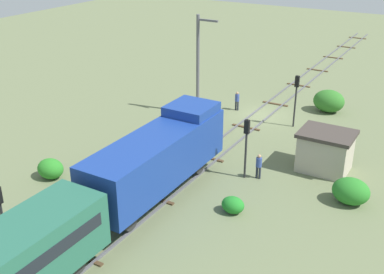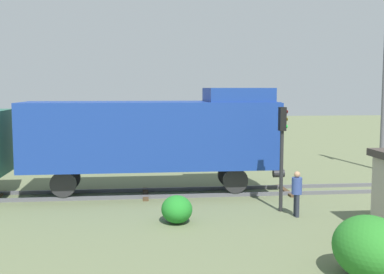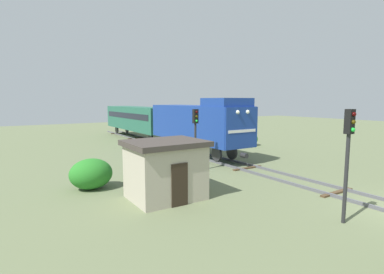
% 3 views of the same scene
% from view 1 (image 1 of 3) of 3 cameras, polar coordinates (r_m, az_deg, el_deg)
% --- Properties ---
extents(ground_plane, '(115.55, 115.55, 0.00)m').
position_cam_1_polar(ground_plane, '(41.97, 8.23, 2.56)').
color(ground_plane, '#66704C').
extents(railway_track, '(2.40, 77.03, 0.16)m').
position_cam_1_polar(railway_track, '(41.94, 8.24, 2.65)').
color(railway_track, '#595960').
rests_on(railway_track, ground).
extents(locomotive, '(2.90, 11.60, 4.60)m').
position_cam_1_polar(locomotive, '(28.18, -3.85, -2.14)').
color(locomotive, navy).
rests_on(locomotive, railway_track).
extents(traffic_signal_near, '(0.32, 0.34, 4.28)m').
position_cam_1_polar(traffic_signal_near, '(39.09, 12.26, 5.26)').
color(traffic_signal_near, '#262628').
rests_on(traffic_signal_near, ground).
extents(traffic_signal_mid, '(0.32, 0.34, 4.04)m').
position_cam_1_polar(traffic_signal_mid, '(30.42, 6.47, -0.12)').
color(traffic_signal_mid, '#262628').
rests_on(traffic_signal_mid, ground).
extents(traffic_signal_far, '(0.32, 0.34, 3.77)m').
position_cam_1_polar(traffic_signal_far, '(25.21, -21.75, -7.71)').
color(traffic_signal_far, '#262628').
rests_on(traffic_signal_far, ground).
extents(worker_near_track, '(0.38, 0.38, 1.70)m').
position_cam_1_polar(worker_near_track, '(42.57, 5.36, 4.45)').
color(worker_near_track, '#262B38').
rests_on(worker_near_track, ground).
extents(worker_by_signal, '(0.38, 0.38, 1.70)m').
position_cam_1_polar(worker_by_signal, '(31.22, 7.92, -3.24)').
color(worker_by_signal, '#262B38').
rests_on(worker_by_signal, ground).
extents(catenary_mast, '(1.94, 0.28, 8.50)m').
position_cam_1_polar(catenary_mast, '(40.56, 0.77, 8.75)').
color(catenary_mast, '#595960').
rests_on(catenary_mast, ground).
extents(relay_hut, '(3.50, 2.90, 2.74)m').
position_cam_1_polar(relay_hut, '(33.02, 15.52, -1.59)').
color(relay_hut, '#B2A893').
rests_on(relay_hut, ground).
extents(bush_near, '(2.19, 1.80, 1.60)m').
position_cam_1_polar(bush_near, '(29.85, 18.32, -6.12)').
color(bush_near, '#287926').
rests_on(bush_near, ground).
extents(bush_mid, '(2.69, 2.20, 1.96)m').
position_cam_1_polar(bush_mid, '(43.71, 15.91, 4.12)').
color(bush_mid, '#2E7026').
rests_on(bush_mid, ground).
extents(bush_far, '(1.81, 1.48, 1.31)m').
position_cam_1_polar(bush_far, '(32.45, -16.43, -3.62)').
color(bush_far, '#2B8326').
rests_on(bush_far, ground).
extents(bush_back, '(1.34, 1.10, 0.98)m').
position_cam_1_polar(bush_back, '(27.75, 4.87, -8.03)').
color(bush_back, '#207D26').
rests_on(bush_back, ground).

